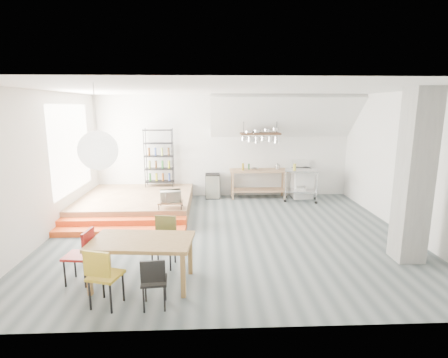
{
  "coord_description": "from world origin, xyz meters",
  "views": [
    {
      "loc": [
        -0.44,
        -7.58,
        2.86
      ],
      "look_at": [
        -0.08,
        0.8,
        1.11
      ],
      "focal_mm": 28.0,
      "sensor_mm": 36.0,
      "label": 1
    }
  ],
  "objects_px": {
    "stove": "(302,182)",
    "dining_table": "(142,245)",
    "mini_fridge": "(213,186)",
    "rolling_cart": "(301,181)"
  },
  "relations": [
    {
      "from": "stove",
      "to": "dining_table",
      "type": "height_order",
      "value": "stove"
    },
    {
      "from": "stove",
      "to": "dining_table",
      "type": "xyz_separation_m",
      "value": [
        -4.04,
        -5.41,
        0.2
      ]
    },
    {
      "from": "mini_fridge",
      "to": "rolling_cart",
      "type": "bearing_deg",
      "value": -10.5
    },
    {
      "from": "dining_table",
      "to": "rolling_cart",
      "type": "xyz_separation_m",
      "value": [
        3.89,
        4.96,
        -0.05
      ]
    },
    {
      "from": "dining_table",
      "to": "mini_fridge",
      "type": "height_order",
      "value": "mini_fridge"
    },
    {
      "from": "stove",
      "to": "rolling_cart",
      "type": "relative_size",
      "value": 1.08
    },
    {
      "from": "stove",
      "to": "rolling_cart",
      "type": "xyz_separation_m",
      "value": [
        -0.15,
        -0.46,
        0.15
      ]
    },
    {
      "from": "dining_table",
      "to": "mini_fridge",
      "type": "distance_m",
      "value": 5.6
    },
    {
      "from": "stove",
      "to": "rolling_cart",
      "type": "distance_m",
      "value": 0.5
    },
    {
      "from": "dining_table",
      "to": "rolling_cart",
      "type": "bearing_deg",
      "value": 56.93
    }
  ]
}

